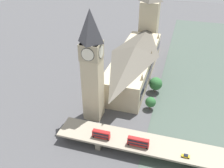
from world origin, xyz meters
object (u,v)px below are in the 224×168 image
parliament_hall (135,61)px  clock_tower (92,65)px  victoria_tower (149,21)px  double_decker_bus_rear (138,142)px  double_decker_bus_lead (101,134)px  road_bridge (205,157)px  car_northbound_mid (186,156)px

parliament_hall → clock_tower: size_ratio=1.50×
victoria_tower → double_decker_bus_rear: (-21.21, 154.40, -18.67)m
victoria_tower → double_decker_bus_lead: victoria_tower is taller
parliament_hall → victoria_tower: bearing=-90.0°
victoria_tower → double_decker_bus_rear: size_ratio=5.06×
road_bridge → car_northbound_mid: bearing=22.8°
victoria_tower → double_decker_bus_lead: bearing=90.1°
victoria_tower → car_northbound_mid: victoria_tower is taller
parliament_hall → car_northbound_mid: 100.19m
car_northbound_mid → road_bridge: bearing=-157.2°
parliament_hall → clock_tower: (13.40, 62.80, 24.59)m
car_northbound_mid → victoria_tower: bearing=-73.4°
double_decker_bus_lead → car_northbound_mid: bearing=178.7°
car_northbound_mid → double_decker_bus_rear: bearing=-1.9°
parliament_hall → victoria_tower: size_ratio=1.79×
victoria_tower → double_decker_bus_rear: bearing=97.8°
double_decker_bus_rear → victoria_tower: bearing=-82.2°
clock_tower → road_bridge: 79.71m
double_decker_bus_rear → car_northbound_mid: size_ratio=2.80×
double_decker_bus_lead → double_decker_bus_rear: bearing=179.5°
clock_tower → double_decker_bus_lead: (-13.53, 24.90, -28.72)m
victoria_tower → road_bridge: victoria_tower is taller
parliament_hall → victoria_tower: 68.13m
double_decker_bus_lead → car_northbound_mid: 46.08m
double_decker_bus_rear → clock_tower: bearing=-36.0°
victoria_tower → road_bridge: (-56.15, 151.06, -22.59)m
road_bridge → double_decker_bus_rear: (34.94, 3.34, 3.92)m
parliament_hall → road_bridge: size_ratio=0.66×
victoria_tower → road_bridge: size_ratio=0.37×
road_bridge → double_decker_bus_lead: size_ratio=16.09×
parliament_hall → double_decker_bus_lead: bearing=90.1°
double_decker_bus_lead → car_northbound_mid: size_ratio=2.40×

